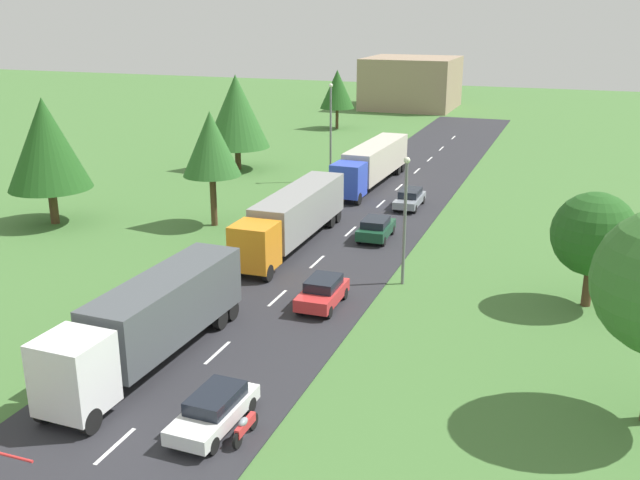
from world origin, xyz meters
TOP-DOWN VIEW (x-y plane):
  - road at (0.00, 24.50)m, footprint 10.00×140.00m
  - lane_marking_centre at (0.00, 19.12)m, footprint 0.16×118.25m
  - truck_lead at (-2.25, 14.43)m, footprint 2.78×12.44m
  - truck_second at (-2.65, 31.99)m, footprint 2.59×14.32m
  - truck_third at (-2.50, 50.22)m, footprint 2.88×14.79m
  - car_second at (2.79, 10.63)m, footprint 1.89×4.37m
  - car_third at (2.67, 22.94)m, footprint 1.90×3.94m
  - car_fourth at (2.15, 35.10)m, footprint 2.03×4.06m
  - car_fifth at (2.40, 43.99)m, footprint 1.81×4.44m
  - motorcycle_courier at (4.21, 10.34)m, footprint 0.28×1.94m
  - lamppost_second at (5.85, 27.68)m, footprint 0.36×0.36m
  - lamppost_third at (-6.55, 50.60)m, footprint 0.36×0.36m
  - tree_birch at (-16.73, 52.26)m, footprint 6.30×6.30m
  - tree_maple at (-21.16, 30.87)m, footprint 5.95×5.95m
  - tree_pine at (-9.87, 34.43)m, footprint 4.16×4.16m
  - tree_elm at (15.81, 27.96)m, footprint 4.40×4.40m
  - tree_ash at (-15.71, 79.40)m, footprint 4.45×4.45m
  - distant_building at (-11.36, 102.84)m, footprint 13.70×13.83m

SIDE VIEW (x-z plane):
  - road at x=0.00m, z-range 0.00..0.06m
  - lane_marking_centre at x=0.00m, z-range 0.06..0.07m
  - motorcycle_courier at x=4.21m, z-range 0.09..1.00m
  - car_second at x=2.79m, z-range 0.10..1.50m
  - car_fifth at x=2.40m, z-range 0.10..1.52m
  - car_fourth at x=2.15m, z-range 0.10..1.59m
  - car_third at x=2.67m, z-range 0.09..1.61m
  - truck_second at x=-2.65m, z-range 0.34..3.85m
  - truck_third at x=-2.50m, z-range 0.34..3.87m
  - truck_lead at x=-2.25m, z-range 0.34..3.96m
  - distant_building at x=-11.36m, z-range 0.00..7.78m
  - tree_elm at x=15.81m, z-range 0.88..7.07m
  - lamppost_second at x=5.85m, z-range 0.47..7.87m
  - lamppost_third at x=-6.55m, z-range 0.48..9.29m
  - tree_ash at x=-15.71m, z-range 1.31..8.85m
  - tree_birch at x=-16.73m, z-range 1.10..10.25m
  - tree_maple at x=-21.16m, z-range 1.30..10.50m
  - tree_pine at x=-9.87m, z-range 1.82..10.13m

